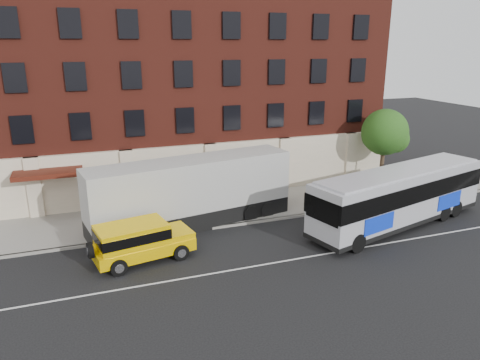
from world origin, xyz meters
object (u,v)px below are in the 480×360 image
object	(u,v)px
street_tree	(385,134)
shipping_container	(192,193)
sign_pole	(95,221)
city_bus	(399,195)
yellow_suv	(138,240)

from	to	relation	value
street_tree	shipping_container	xyz separation A→B (m)	(-16.15, -2.46, -2.26)
shipping_container	sign_pole	bearing A→B (deg)	-171.53
city_bus	sign_pole	bearing A→B (deg)	169.08
city_bus	shipping_container	world-z (taller)	shipping_container
city_bus	shipping_container	size ratio (longest dim) A/B	1.04
street_tree	city_bus	world-z (taller)	street_tree
street_tree	shipping_container	distance (m)	16.49
sign_pole	shipping_container	size ratio (longest dim) A/B	0.19
sign_pole	city_bus	bearing A→B (deg)	-10.92
street_tree	city_bus	xyz separation A→B (m)	(-3.83, -6.85, -2.37)
city_bus	yellow_suv	bearing A→B (deg)	177.90
sign_pole	street_tree	world-z (taller)	street_tree
sign_pole	yellow_suv	bearing A→B (deg)	-55.23
sign_pole	yellow_suv	size ratio (longest dim) A/B	0.44
street_tree	yellow_suv	xyz separation A→B (m)	(-20.01, -6.26, -3.19)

